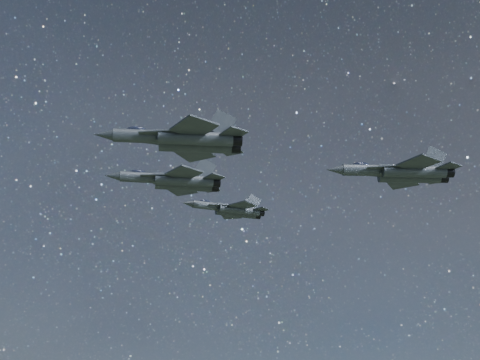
{
  "coord_description": "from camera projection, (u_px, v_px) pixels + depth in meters",
  "views": [
    {
      "loc": [
        7.61,
        -84.63,
        127.82
      ],
      "look_at": [
        1.05,
        -3.37,
        159.95
      ],
      "focal_mm": 42.0,
      "sensor_mm": 36.0,
      "label": 1
    }
  ],
  "objects": [
    {
      "name": "jet_right",
      "position": [
        183.0,
        140.0,
        71.39
      ],
      "size": [
        19.78,
        13.68,
        4.97
      ],
      "rotation": [
        0.0,
        0.0,
        0.17
      ],
      "color": "#30373C"
    },
    {
      "name": "jet_slot",
      "position": [
        401.0,
        172.0,
        83.48
      ],
      "size": [
        19.61,
        13.68,
        4.93
      ],
      "rotation": [
        0.0,
        0.0,
        0.12
      ],
      "color": "#30373C"
    },
    {
      "name": "jet_left",
      "position": [
        231.0,
        209.0,
        102.96
      ],
      "size": [
        15.84,
        10.36,
        4.09
      ],
      "rotation": [
        0.0,
        0.0,
        0.44
      ],
      "color": "#30373C"
    },
    {
      "name": "jet_lead",
      "position": [
        175.0,
        181.0,
        93.68
      ],
      "size": [
        20.16,
        13.76,
        5.06
      ],
      "rotation": [
        0.0,
        0.0,
        0.23
      ],
      "color": "#30373C"
    }
  ]
}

